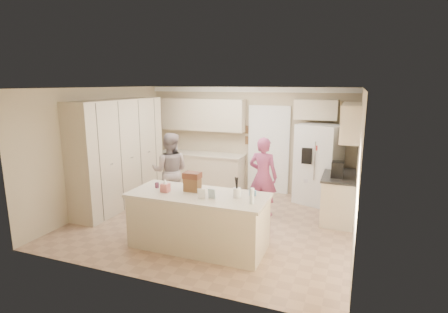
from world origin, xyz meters
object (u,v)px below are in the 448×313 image
at_px(island_base, 199,222).
at_px(tissue_box, 165,188).
at_px(refrigerator, 318,164).
at_px(teen_girl, 263,177).
at_px(coffee_maker, 337,169).
at_px(dollhouse_body, 192,185).
at_px(teen_boy, 170,171).
at_px(utensil_crock, 237,193).

distance_m(island_base, tissue_box, 0.79).
relative_size(refrigerator, island_base, 0.82).
distance_m(refrigerator, tissue_box, 3.73).
xyz_separation_m(island_base, teen_girl, (0.62, 1.80, 0.38)).
bearing_deg(teen_girl, coffee_maker, -172.05).
xyz_separation_m(tissue_box, dollhouse_body, (0.40, 0.20, 0.04)).
bearing_deg(teen_girl, refrigerator, -126.57).
distance_m(refrigerator, teen_girl, 1.51).
bearing_deg(teen_boy, island_base, 114.27).
bearing_deg(refrigerator, tissue_box, -106.13).
height_order(tissue_box, teen_girl, teen_girl).
bearing_deg(island_base, tissue_box, -169.70).
bearing_deg(island_base, dollhouse_body, 146.31).
relative_size(coffee_maker, teen_boy, 0.18).
distance_m(coffee_maker, dollhouse_body, 2.84).
height_order(island_base, tissue_box, tissue_box).
distance_m(island_base, teen_girl, 1.94).
xyz_separation_m(dollhouse_body, teen_boy, (-1.21, 1.40, -0.21)).
relative_size(dollhouse_body, teen_boy, 0.16).
height_order(refrigerator, island_base, refrigerator).
distance_m(island_base, utensil_crock, 0.86).
xyz_separation_m(refrigerator, tissue_box, (-2.15, -3.04, 0.10)).
bearing_deg(coffee_maker, tissue_box, -142.43).
distance_m(utensil_crock, teen_girl, 1.76).
bearing_deg(refrigerator, island_base, -99.41).
distance_m(refrigerator, utensil_crock, 3.05).
bearing_deg(utensil_crock, tissue_box, -172.87).
bearing_deg(tissue_box, refrigerator, 54.79).
bearing_deg(island_base, coffee_maker, 42.83).
relative_size(utensil_crock, tissue_box, 1.07).
relative_size(utensil_crock, dollhouse_body, 0.58).
relative_size(coffee_maker, utensil_crock, 2.00).
xyz_separation_m(refrigerator, teen_boy, (-2.96, -1.44, -0.07)).
relative_size(teen_boy, teen_girl, 1.01).
height_order(dollhouse_body, teen_boy, teen_boy).
bearing_deg(teen_boy, refrigerator, -172.00).
xyz_separation_m(tissue_box, teen_girl, (1.17, 1.90, -0.18)).
xyz_separation_m(utensil_crock, dollhouse_body, (-0.80, 0.05, 0.04)).
bearing_deg(utensil_crock, refrigerator, 71.86).
height_order(coffee_maker, teen_boy, teen_boy).
bearing_deg(island_base, refrigerator, 61.50).
relative_size(refrigerator, teen_girl, 1.10).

